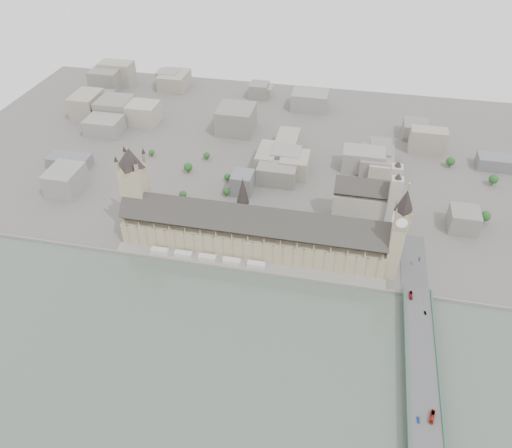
% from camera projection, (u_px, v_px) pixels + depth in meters
% --- Properties ---
extents(ground, '(900.00, 900.00, 0.00)m').
position_uv_depth(ground, '(248.00, 261.00, 498.35)').
color(ground, '#595651').
rests_on(ground, ground).
extents(river_thames, '(600.00, 600.00, 0.00)m').
position_uv_depth(river_thames, '(199.00, 407.00, 371.19)').
color(river_thames, '#4E5D50').
rests_on(river_thames, ground).
extents(embankment_wall, '(600.00, 1.50, 3.00)m').
position_uv_depth(embankment_wall, '(244.00, 270.00, 485.87)').
color(embankment_wall, slate).
rests_on(embankment_wall, ground).
extents(river_terrace, '(270.00, 15.00, 2.00)m').
position_uv_depth(river_terrace, '(246.00, 266.00, 491.96)').
color(river_terrace, slate).
rests_on(river_terrace, ground).
extents(terrace_tents, '(118.00, 7.00, 4.00)m').
position_uv_depth(terrace_tents, '(207.00, 257.00, 496.98)').
color(terrace_tents, silver).
rests_on(terrace_tents, river_terrace).
extents(palace_of_westminster, '(265.00, 40.73, 55.44)m').
position_uv_depth(palace_of_westminster, '(252.00, 232.00, 499.54)').
color(palace_of_westminster, tan).
rests_on(palace_of_westminster, ground).
extents(elizabeth_tower, '(17.00, 17.00, 107.50)m').
position_uv_depth(elizabeth_tower, '(399.00, 229.00, 446.35)').
color(elizabeth_tower, tan).
rests_on(elizabeth_tower, ground).
extents(victoria_tower, '(30.00, 30.00, 100.00)m').
position_uv_depth(victoria_tower, '(135.00, 187.00, 504.15)').
color(victoria_tower, tan).
rests_on(victoria_tower, ground).
extents(central_tower, '(13.00, 13.00, 48.00)m').
position_uv_depth(central_tower, '(243.00, 198.00, 484.32)').
color(central_tower, gray).
rests_on(central_tower, ground).
extents(westminster_bridge, '(25.00, 325.00, 10.25)m').
position_uv_depth(westminster_bridge, '(420.00, 356.00, 401.49)').
color(westminster_bridge, '#474749').
rests_on(westminster_bridge, ground).
extents(bridge_parapets, '(25.00, 235.00, 1.15)m').
position_uv_depth(bridge_parapets, '(425.00, 401.00, 363.68)').
color(bridge_parapets, '#305843').
rests_on(bridge_parapets, westminster_bridge).
extents(westminster_abbey, '(68.00, 36.00, 64.00)m').
position_uv_depth(westminster_abbey, '(367.00, 200.00, 538.13)').
color(westminster_abbey, '#A3A093').
rests_on(westminster_abbey, ground).
extents(city_skyline_inland, '(720.00, 360.00, 38.00)m').
position_uv_depth(city_skyline_inland, '(287.00, 132.00, 675.47)').
color(city_skyline_inland, gray).
rests_on(city_skyline_inland, ground).
extents(park_trees, '(110.00, 30.00, 15.00)m').
position_uv_depth(park_trees, '(251.00, 218.00, 541.59)').
color(park_trees, '#184117').
rests_on(park_trees, ground).
extents(red_bus_north, '(2.35, 9.67, 2.69)m').
position_uv_depth(red_bus_north, '(411.00, 295.00, 445.77)').
color(red_bus_north, maroon).
rests_on(red_bus_north, westminster_bridge).
extents(red_bus_south, '(4.88, 11.34, 3.08)m').
position_uv_depth(red_bus_south, '(432.00, 417.00, 352.58)').
color(red_bus_south, '#AC2215').
rests_on(red_bus_south, westminster_bridge).
extents(car_blue, '(2.26, 4.88, 1.62)m').
position_uv_depth(car_blue, '(418.00, 420.00, 351.42)').
color(car_blue, '#1B54B3').
rests_on(car_blue, westminster_bridge).
extents(car_silver, '(1.92, 3.97, 1.25)m').
position_uv_depth(car_silver, '(425.00, 313.00, 430.25)').
color(car_silver, gray).
rests_on(car_silver, westminster_bridge).
extents(car_approach, '(2.40, 5.10, 1.44)m').
position_uv_depth(car_approach, '(419.00, 259.00, 484.50)').
color(car_approach, gray).
rests_on(car_approach, westminster_bridge).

